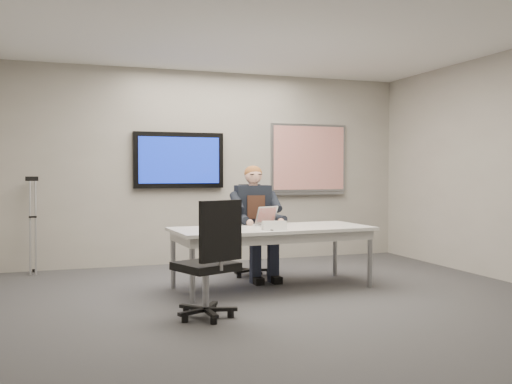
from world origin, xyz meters
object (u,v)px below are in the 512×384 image
object	(u,v)px
office_chair_near	(209,282)
seated_person	(257,233)
office_chair_far	(252,250)
conference_table	(272,234)
laptop	(269,221)

from	to	relation	value
office_chair_near	seated_person	bearing A→B (deg)	-143.59
office_chair_far	office_chair_near	distance (m)	2.23
conference_table	office_chair_near	world-z (taller)	office_chair_near
office_chair_far	seated_person	distance (m)	0.36
laptop	office_chair_far	bearing A→B (deg)	67.01
conference_table	office_chair_near	xyz separation A→B (m)	(-1.03, -1.11, -0.28)
seated_person	laptop	world-z (taller)	seated_person
office_chair_near	laptop	xyz separation A→B (m)	(1.07, 1.32, 0.42)
office_chair_near	conference_table	bearing A→B (deg)	-154.59
office_chair_far	laptop	xyz separation A→B (m)	(0.00, -0.64, 0.43)
seated_person	laptop	xyz separation A→B (m)	(0.01, -0.38, 0.18)
laptop	conference_table	bearing A→B (deg)	-124.40
conference_table	office_chair_far	bearing A→B (deg)	83.98
conference_table	laptop	world-z (taller)	laptop
office_chair_near	laptop	world-z (taller)	office_chair_near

